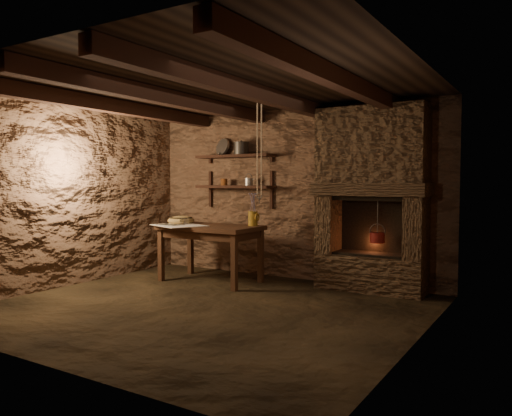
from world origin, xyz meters
The scene contains 25 objects.
floor centered at (0.00, 0.00, 0.00)m, with size 4.50×4.50×0.00m, color black.
back_wall centered at (0.00, 2.00, 1.20)m, with size 4.50×0.04×2.40m, color #523526.
front_wall centered at (0.00, -2.00, 1.20)m, with size 4.50×0.04×2.40m, color #523526.
left_wall centered at (-2.25, 0.00, 1.20)m, with size 0.04×4.00×2.40m, color #523526.
right_wall centered at (2.25, 0.00, 1.20)m, with size 0.04×4.00×2.40m, color #523526.
ceiling centered at (0.00, 0.00, 2.40)m, with size 4.50×4.00×0.04m, color black.
beam_far_left centered at (-1.50, 0.00, 2.31)m, with size 0.14×3.95×0.16m, color black.
beam_mid_left centered at (-0.50, 0.00, 2.31)m, with size 0.14×3.95×0.16m, color black.
beam_mid_right centered at (0.50, 0.00, 2.31)m, with size 0.14×3.95×0.16m, color black.
beam_far_right centered at (1.50, 0.00, 2.31)m, with size 0.14×3.95×0.16m, color black.
shelf_lower centered at (-0.85, 1.84, 1.30)m, with size 1.25×0.30×0.04m, color black.
shelf_upper centered at (-0.85, 1.84, 1.75)m, with size 1.25×0.30×0.04m, color black.
hearth centered at (1.25, 1.77, 1.23)m, with size 1.43×0.51×2.30m.
work_table centered at (-0.81, 1.18, 0.42)m, with size 1.36×0.78×0.78m.
linen_cloth centered at (-1.16, 0.93, 0.78)m, with size 0.69×0.55×0.01m, color silver.
pewter_cutlery_row centered at (-1.16, 0.91, 0.79)m, with size 0.58×0.22×0.01m, color gray, non-canonical shape.
drinking_glasses centered at (-1.14, 1.06, 0.83)m, with size 0.22×0.07×0.09m, color silver, non-canonical shape.
stoneware_jug centered at (-0.28, 1.43, 0.97)m, with size 0.15×0.15×0.45m.
wooden_bowl centered at (-1.35, 1.20, 0.82)m, with size 0.38×0.38×0.14m, color olive.
iron_stockpot centered at (-0.74, 1.84, 1.85)m, with size 0.22×0.22×0.16m, color #2B2927.
tin_pan centered at (-1.14, 1.94, 1.90)m, with size 0.27×0.27×0.04m, color #A5A5A0.
small_kettle centered at (-0.61, 1.84, 1.38)m, with size 0.16×0.12×0.17m, color #A5A5A0, non-canonical shape.
rusty_tin centered at (-1.05, 1.84, 1.37)m, with size 0.10×0.10×0.10m, color #612F13.
red_pot centered at (1.35, 1.72, 0.69)m, with size 0.20×0.19×0.54m.
hanging_ropes centered at (0.05, 1.05, 1.80)m, with size 0.08×0.08×1.20m, color beige, non-canonical shape.
Camera 1 is at (3.28, -4.29, 1.37)m, focal length 35.00 mm.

